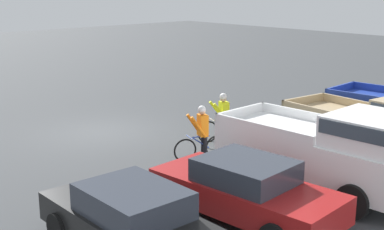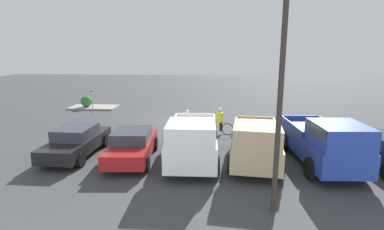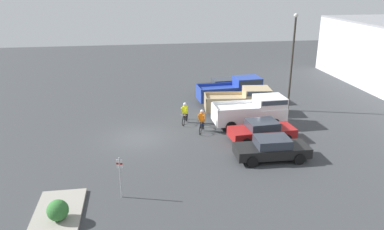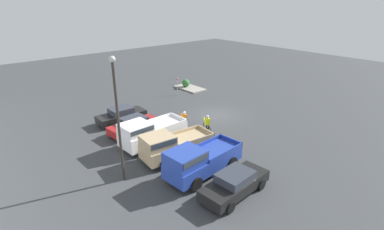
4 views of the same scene
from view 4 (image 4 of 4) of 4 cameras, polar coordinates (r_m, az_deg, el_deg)
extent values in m
plane|color=#383A3D|center=(29.40, 4.64, 0.05)|extent=(80.00, 80.00, 0.00)
cube|color=black|center=(18.03, 8.14, -13.05)|extent=(2.04, 4.72, 0.66)
cube|color=#2D333D|center=(17.71, 8.24, -11.51)|extent=(1.71, 2.17, 0.50)
cylinder|color=black|center=(16.82, 7.33, -17.10)|extent=(0.22, 0.66, 0.65)
cylinder|color=black|center=(17.71, 2.75, -14.67)|extent=(0.22, 0.66, 0.65)
cylinder|color=black|center=(18.82, 13.09, -12.82)|extent=(0.22, 0.66, 0.65)
cylinder|color=black|center=(19.62, 8.74, -10.92)|extent=(0.22, 0.66, 0.65)
cube|color=#233D9E|center=(19.60, 2.29, -8.80)|extent=(2.35, 5.64, 0.95)
cube|color=#233D9E|center=(18.12, -1.29, -8.19)|extent=(1.98, 2.32, 0.87)
cube|color=#333D47|center=(18.03, -1.29, -7.66)|extent=(2.03, 2.15, 0.38)
cube|color=#233D9E|center=(19.50, 6.63, -7.09)|extent=(0.29, 3.31, 0.25)
cube|color=#233D9E|center=(20.59, 2.47, -5.30)|extent=(0.29, 3.31, 0.25)
cube|color=#233D9E|center=(21.15, 7.38, -4.70)|extent=(2.00, 0.21, 0.25)
cylinder|color=black|center=(18.20, 0.84, -13.03)|extent=(0.28, 0.90, 0.89)
cylinder|color=black|center=(19.42, -3.44, -10.62)|extent=(0.28, 0.90, 0.89)
cylinder|color=black|center=(20.41, 7.68, -9.06)|extent=(0.28, 0.90, 0.89)
cylinder|color=black|center=(21.50, 3.46, -7.18)|extent=(0.28, 0.90, 0.89)
cube|color=tan|center=(21.49, -2.80, -6.02)|extent=(2.50, 5.38, 0.93)
cube|color=tan|center=(20.41, -6.56, -5.01)|extent=(2.02, 2.26, 0.80)
cube|color=#333D47|center=(20.33, -6.58, -4.57)|extent=(2.07, 2.10, 0.35)
cube|color=tan|center=(21.04, 0.96, -4.83)|extent=(0.40, 3.11, 0.25)
cube|color=tan|center=(22.45, -1.89, -3.06)|extent=(0.40, 3.11, 0.25)
cube|color=tan|center=(22.55, 2.67, -2.95)|extent=(1.98, 0.28, 0.25)
cylinder|color=black|center=(20.24, -5.16, -9.36)|extent=(0.30, 0.82, 0.80)
cylinder|color=black|center=(21.76, -7.80, -7.11)|extent=(0.30, 0.82, 0.80)
cylinder|color=black|center=(21.79, 2.23, -6.87)|extent=(0.30, 0.82, 0.80)
cylinder|color=black|center=(23.21, -0.73, -4.96)|extent=(0.30, 0.82, 0.80)
cube|color=white|center=(23.44, -7.32, -3.52)|extent=(2.23, 5.31, 1.06)
cube|color=white|center=(22.29, -10.70, -2.57)|extent=(1.97, 2.16, 0.74)
cube|color=#333D47|center=(22.22, -10.73, -2.19)|extent=(2.02, 1.99, 0.33)
cube|color=white|center=(23.02, -3.83, -2.09)|extent=(0.18, 3.15, 0.25)
cube|color=white|center=(24.47, -6.77, -0.70)|extent=(0.18, 3.15, 0.25)
cube|color=white|center=(24.62, -2.53, -0.42)|extent=(2.07, 0.15, 0.25)
cylinder|color=black|center=(22.09, -9.11, -6.72)|extent=(0.25, 0.81, 0.81)
cylinder|color=black|center=(23.66, -11.93, -4.91)|extent=(0.25, 0.81, 0.81)
cylinder|color=black|center=(23.80, -2.62, -4.26)|extent=(0.25, 0.81, 0.81)
cylinder|color=black|center=(25.27, -5.66, -2.74)|extent=(0.25, 0.81, 0.81)
cube|color=maroon|center=(25.72, -10.94, -2.14)|extent=(2.10, 4.49, 0.62)
cube|color=#2D333D|center=(25.50, -11.02, -0.98)|extent=(1.74, 2.08, 0.50)
cylinder|color=black|center=(24.46, -12.37, -4.22)|extent=(0.23, 0.67, 0.66)
cylinder|color=black|center=(25.85, -14.55, -2.97)|extent=(0.23, 0.67, 0.66)
cylinder|color=black|center=(25.90, -7.25, -2.35)|extent=(0.23, 0.67, 0.66)
cylinder|color=black|center=(27.22, -9.57, -1.27)|extent=(0.23, 0.67, 0.66)
cube|color=black|center=(28.15, -13.27, -0.21)|extent=(1.80, 4.46, 0.59)
cube|color=#2D333D|center=(27.95, -13.37, 0.85)|extent=(1.58, 2.02, 0.53)
cylinder|color=black|center=(26.97, -15.04, -1.95)|extent=(0.19, 0.67, 0.66)
cylinder|color=black|center=(28.44, -16.56, -0.86)|extent=(0.19, 0.67, 0.66)
cylinder|color=black|center=(28.14, -9.87, -0.49)|extent=(0.19, 0.67, 0.66)
cylinder|color=black|center=(29.55, -11.58, 0.48)|extent=(0.19, 0.67, 0.66)
torus|color=black|center=(26.54, -1.80, -1.56)|extent=(0.68, 0.30, 0.71)
torus|color=black|center=(25.66, -1.09, -2.40)|extent=(0.68, 0.30, 0.71)
cylinder|color=#233D9E|center=(26.03, -1.45, -1.63)|extent=(0.50, 0.22, 0.38)
cylinder|color=#233D9E|center=(25.95, -1.46, -1.22)|extent=(0.53, 0.23, 0.04)
cylinder|color=#233D9E|center=(25.88, -1.33, -1.77)|extent=(0.05, 0.05, 0.35)
cylinder|color=#233D9E|center=(26.28, -1.72, -0.87)|extent=(0.19, 0.44, 0.02)
cylinder|color=black|center=(25.93, -1.57, -1.82)|extent=(0.15, 0.15, 0.53)
cylinder|color=black|center=(25.99, -1.19, -1.77)|extent=(0.15, 0.15, 0.53)
cube|color=orange|center=(25.78, -1.43, -0.56)|extent=(0.35, 0.42, 0.64)
cylinder|color=orange|center=(25.91, -1.93, -0.45)|extent=(0.50, 0.26, 0.69)
cylinder|color=orange|center=(26.01, -1.22, -0.35)|extent=(0.50, 0.26, 0.69)
sphere|color=tan|center=(25.64, -1.46, 0.34)|extent=(0.21, 0.21, 0.21)
sphere|color=silver|center=(25.62, -1.46, 0.45)|extent=(0.23, 0.23, 0.23)
torus|color=black|center=(25.84, 2.45, -2.21)|extent=(0.71, 0.31, 0.74)
torus|color=black|center=(24.97, 3.36, -3.12)|extent=(0.71, 0.31, 0.74)
cylinder|color=tan|center=(25.33, 2.91, -2.28)|extent=(0.52, 0.23, 0.39)
cylinder|color=tan|center=(25.24, 2.91, -1.85)|extent=(0.55, 0.24, 0.04)
cylinder|color=tan|center=(25.17, 3.07, -2.44)|extent=(0.05, 0.05, 0.36)
cylinder|color=tan|center=(25.56, 2.58, -1.47)|extent=(0.19, 0.44, 0.02)
cylinder|color=black|center=(25.23, 2.81, -2.49)|extent=(0.15, 0.15, 0.55)
cylinder|color=black|center=(25.29, 3.18, -2.43)|extent=(0.15, 0.15, 0.55)
cube|color=yellow|center=(25.08, 2.97, -1.26)|extent=(0.35, 0.42, 0.56)
cylinder|color=yellow|center=(25.19, 2.43, -1.14)|extent=(0.51, 0.27, 0.61)
cylinder|color=yellow|center=(25.32, 3.15, -1.03)|extent=(0.51, 0.27, 0.61)
sphere|color=tan|center=(24.95, 2.97, -0.41)|extent=(0.22, 0.22, 0.22)
sphere|color=silver|center=(24.93, 2.97, -0.29)|extent=(0.25, 0.25, 0.25)
cylinder|color=#9E9EA3|center=(34.84, -2.84, 5.49)|extent=(0.06, 0.06, 2.18)
cube|color=white|center=(34.63, -2.86, 6.70)|extent=(0.10, 0.29, 0.45)
cube|color=red|center=(34.63, -2.86, 6.70)|extent=(0.10, 0.30, 0.10)
cylinder|color=#2D2823|center=(18.09, -13.79, -1.90)|extent=(0.16, 0.16, 7.53)
sphere|color=#B2B2A8|center=(16.96, -14.97, 10.25)|extent=(0.36, 0.36, 0.36)
cube|color=gray|center=(37.68, -0.42, 5.16)|extent=(3.94, 2.15, 0.15)
sphere|color=#337033|center=(37.86, -1.18, 6.11)|extent=(0.96, 0.96, 0.96)
camera|label=1|loc=(29.76, -32.50, 7.36)|focal=50.00mm
camera|label=2|loc=(17.86, -42.65, -3.54)|focal=28.00mm
camera|label=3|loc=(47.10, -17.51, 20.03)|focal=35.00mm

